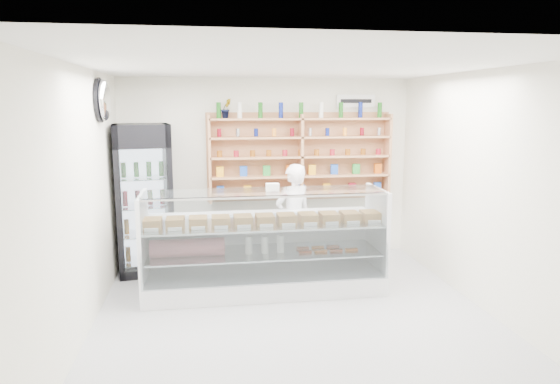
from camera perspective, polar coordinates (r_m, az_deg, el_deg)
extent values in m
plane|color=#AEAEB3|center=(5.83, 1.83, -14.33)|extent=(5.00, 5.00, 0.00)
plane|color=white|center=(5.33, 2.00, 14.28)|extent=(5.00, 5.00, 0.00)
plane|color=silver|center=(7.85, -1.43, 2.67)|extent=(4.50, 0.00, 4.50)
plane|color=silver|center=(3.06, 10.61, -9.30)|extent=(4.50, 0.00, 4.50)
plane|color=silver|center=(5.47, -21.96, -1.30)|extent=(0.00, 5.00, 5.00)
plane|color=silver|center=(6.22, 22.74, -0.05)|extent=(0.00, 5.00, 5.00)
cube|color=white|center=(6.60, -1.79, -10.18)|extent=(3.06, 0.87, 0.25)
cube|color=white|center=(6.84, -2.22, -5.49)|extent=(3.06, 0.05, 0.64)
cube|color=silver|center=(6.47, -1.81, -6.91)|extent=(2.94, 0.76, 0.02)
cube|color=silver|center=(6.37, -1.83, -3.67)|extent=(3.00, 0.80, 0.02)
cube|color=silver|center=(6.00, -1.34, -5.60)|extent=(3.00, 0.12, 1.07)
cube|color=silver|center=(6.23, -1.79, 0.05)|extent=(3.00, 0.61, 0.01)
imported|color=white|center=(7.14, 1.53, -3.05)|extent=(0.68, 0.57, 1.58)
cube|color=black|center=(7.38, -15.30, -0.78)|extent=(0.88, 0.86, 2.13)
cube|color=#300432|center=(6.93, -16.43, 6.04)|extent=(0.75, 0.15, 0.30)
cube|color=silver|center=(7.05, -16.06, -2.11)|extent=(0.64, 0.11, 1.68)
cube|color=tan|center=(7.61, -8.04, 3.78)|extent=(0.04, 0.28, 1.33)
cube|color=tan|center=(7.75, 2.39, 3.98)|extent=(0.04, 0.28, 1.33)
cube|color=tan|center=(8.13, 12.15, 4.05)|extent=(0.04, 0.28, 1.33)
cube|color=tan|center=(7.83, 2.36, -0.31)|extent=(2.80, 0.28, 0.03)
cube|color=tan|center=(7.78, 2.38, 1.86)|extent=(2.80, 0.28, 0.03)
cube|color=tan|center=(7.75, 2.39, 4.05)|extent=(2.80, 0.28, 0.03)
cube|color=tan|center=(7.72, 2.41, 6.27)|extent=(2.80, 0.28, 0.03)
cube|color=tan|center=(7.71, 2.42, 8.35)|extent=(2.80, 0.28, 0.03)
imported|color=#1E6626|center=(7.57, -6.17, 9.49)|extent=(0.20, 0.18, 0.29)
ellipsoid|color=silver|center=(6.53, -19.47, 9.86)|extent=(0.15, 0.50, 0.50)
cube|color=white|center=(8.05, 8.66, 10.24)|extent=(0.62, 0.03, 0.20)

